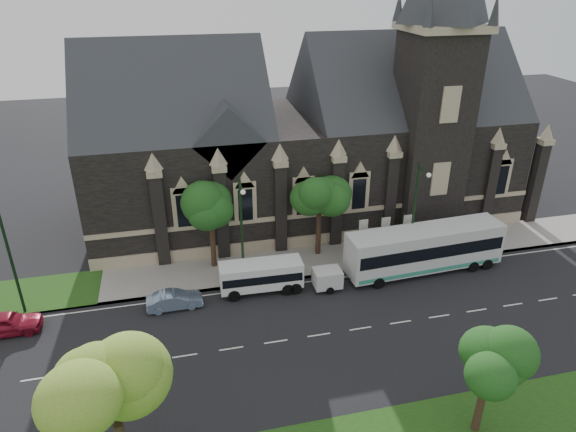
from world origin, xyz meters
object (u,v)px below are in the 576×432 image
object	(u,v)px
tree_park_east	(491,360)
sedan	(175,300)
banner_flag_left	(361,234)
street_lamp_mid	(242,228)
shuttle_bus	(261,275)
tree_walk_right	(321,192)
tour_coach	(425,248)
street_lamp_far	(8,253)
box_trailer	(327,278)
tree_walk_left	(212,203)
street_lamp_near	(415,210)
tree_park_near	(117,385)
banner_flag_center	(383,231)
car_far_red	(6,323)
banner_flag_right	(405,229)

from	to	relation	value
tree_park_east	sedan	xyz separation A→B (m)	(-15.58, 14.78, -3.96)
banner_flag_left	street_lamp_mid	bearing A→B (deg)	-169.50
shuttle_bus	sedan	size ratio (longest dim) A/B	1.58
tree_walk_right	shuttle_bus	xyz separation A→B (m)	(-6.00, -4.51, -4.40)
tour_coach	street_lamp_far	bearing A→B (deg)	174.76
sedan	box_trailer	bearing A→B (deg)	-92.67
tree_walk_left	street_lamp_near	xyz separation A→B (m)	(15.80, -3.61, -0.62)
tree_park_near	sedan	world-z (taller)	tree_park_near
banner_flag_center	car_far_red	size ratio (longest dim) A/B	0.87
street_lamp_near	banner_flag_center	bearing A→B (deg)	131.93
tree_walk_left	banner_flag_left	size ratio (longest dim) A/B	1.91
box_trailer	banner_flag_center	bearing A→B (deg)	31.91
tour_coach	sedan	world-z (taller)	tour_coach
tree_park_east	banner_flag_center	world-z (taller)	tree_park_east
tour_coach	banner_flag_center	bearing A→B (deg)	125.18
banner_flag_left	sedan	xyz separation A→B (m)	(-15.69, -3.54, -1.72)
tree_park_near	sedan	distance (m)	15.53
street_lamp_mid	tree_park_east	bearing A→B (deg)	-58.21
tour_coach	box_trailer	distance (m)	8.54
street_lamp_far	tour_coach	xyz separation A→B (m)	(30.66, -1.08, -3.04)
banner_flag_left	tour_coach	size ratio (longest dim) A/B	0.30
tree_park_east	sedan	world-z (taller)	tree_park_east
box_trailer	banner_flag_right	bearing A→B (deg)	25.17
street_lamp_mid	banner_flag_left	bearing A→B (deg)	10.50
sedan	banner_flag_center	bearing A→B (deg)	-80.57
box_trailer	sedan	xyz separation A→B (m)	(-11.62, 0.16, -0.27)
street_lamp_near	tour_coach	world-z (taller)	street_lamp_near
box_trailer	sedan	bearing A→B (deg)	179.75
street_lamp_far	banner_flag_right	size ratio (longest dim) A/B	2.25
street_lamp_mid	tour_coach	xyz separation A→B (m)	(14.66, -1.08, -3.04)
tree_park_east	street_lamp_near	world-z (taller)	street_lamp_near
tree_park_near	car_far_red	size ratio (longest dim) A/B	1.87
tree_walk_right	box_trailer	size ratio (longest dim) A/B	2.52
sedan	tree_park_near	bearing A→B (deg)	168.64
box_trailer	car_far_red	size ratio (longest dim) A/B	0.68
tree_park_near	street_lamp_mid	distance (m)	17.71
banner_flag_left	box_trailer	world-z (taller)	banner_flag_left
street_lamp_far	tour_coach	size ratio (longest dim) A/B	0.68
tree_park_east	tree_walk_right	size ratio (longest dim) A/B	0.81
tree_park_near	box_trailer	xyz separation A→B (m)	(13.99, 14.07, -5.48)
street_lamp_mid	tour_coach	distance (m)	15.01
street_lamp_mid	banner_flag_center	distance (m)	12.73
banner_flag_right	sedan	size ratio (longest dim) A/B	0.99
shuttle_bus	banner_flag_center	bearing A→B (deg)	15.81
street_lamp_mid	banner_flag_left	world-z (taller)	street_lamp_mid
street_lamp_far	car_far_red	distance (m)	4.79
tree_park_near	street_lamp_mid	size ratio (longest dim) A/B	0.95
tree_walk_left	tree_park_near	bearing A→B (deg)	-107.05
tour_coach	box_trailer	world-z (taller)	tour_coach
banner_flag_right	sedan	world-z (taller)	banner_flag_right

